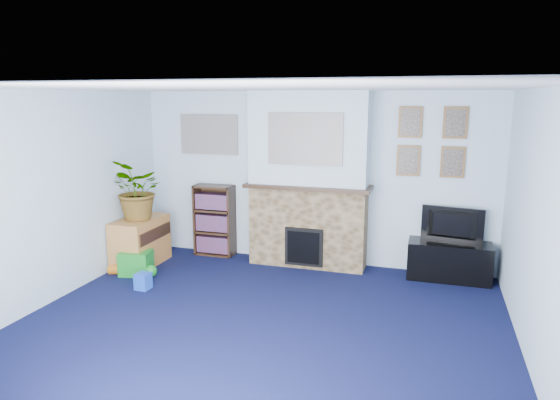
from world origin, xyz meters
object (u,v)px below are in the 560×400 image
(bookshelf, at_px, (215,222))
(tv_stand, at_px, (449,262))
(sideboard, at_px, (140,240))
(television, at_px, (451,225))

(bookshelf, bearing_deg, tv_stand, -1.32)
(bookshelf, bearing_deg, sideboard, -137.18)
(tv_stand, xyz_separation_m, sideboard, (-4.12, -0.67, 0.12))
(tv_stand, height_order, sideboard, sideboard)
(bookshelf, relative_size, sideboard, 1.23)
(television, distance_m, sideboard, 4.19)
(bookshelf, bearing_deg, television, -0.97)
(tv_stand, height_order, television, television)
(bookshelf, xyz_separation_m, sideboard, (-0.80, -0.74, -0.15))
(tv_stand, distance_m, bookshelf, 3.33)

